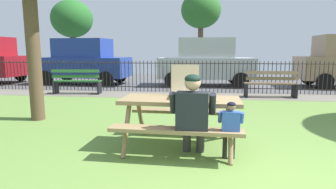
% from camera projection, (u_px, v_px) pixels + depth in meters
% --- Properties ---
extents(ground, '(28.00, 11.25, 0.02)m').
position_uv_depth(ground, '(257.00, 147.00, 4.44)').
color(ground, olive).
extents(cobblestone_walkway, '(28.00, 1.40, 0.01)m').
position_uv_depth(cobblestone_walkway, '(228.00, 96.00, 9.27)').
color(cobblestone_walkway, slate).
extents(street_asphalt, '(28.00, 7.75, 0.01)m').
position_uv_depth(street_asphalt, '(219.00, 81.00, 13.76)').
color(street_asphalt, '#515154').
extents(picnic_table_foreground, '(1.85, 1.55, 0.79)m').
position_uv_depth(picnic_table_foreground, '(180.00, 109.00, 4.32)').
color(picnic_table_foreground, '#937950').
rests_on(picnic_table_foreground, ground).
extents(pizza_box_open, '(0.46, 0.49, 0.50)m').
position_uv_depth(pizza_box_open, '(185.00, 89.00, 4.41)').
color(pizza_box_open, tan).
rests_on(pizza_box_open, picnic_table_foreground).
extents(pizza_slice_on_table, '(0.23, 0.28, 0.02)m').
position_uv_depth(pizza_slice_on_table, '(211.00, 101.00, 4.06)').
color(pizza_slice_on_table, '#E4D058').
rests_on(pizza_slice_on_table, picnic_table_foreground).
extents(adult_at_table, '(0.62, 0.60, 1.19)m').
position_uv_depth(adult_at_table, '(193.00, 113.00, 3.79)').
color(adult_at_table, '#343434').
rests_on(adult_at_table, ground).
extents(child_at_table, '(0.33, 0.32, 0.84)m').
position_uv_depth(child_at_table, '(230.00, 126.00, 3.71)').
color(child_at_table, black).
rests_on(child_at_table, ground).
extents(iron_fence_streetside, '(21.15, 0.03, 1.12)m').
position_uv_depth(iron_fence_streetside, '(226.00, 77.00, 9.87)').
color(iron_fence_streetside, '#2D2823').
rests_on(iron_fence_streetside, ground).
extents(park_bench_left, '(1.63, 0.60, 0.85)m').
position_uv_depth(park_bench_left, '(77.00, 82.00, 9.65)').
color(park_bench_left, '#2A632D').
rests_on(park_bench_left, ground).
extents(park_bench_center, '(1.62, 0.53, 0.85)m').
position_uv_depth(park_bench_center, '(271.00, 85.00, 8.92)').
color(park_bench_center, brown).
rests_on(park_bench_center, ground).
extents(parked_car_left, '(3.98, 2.00, 1.98)m').
position_uv_depth(parked_car_left, '(84.00, 61.00, 12.35)').
color(parked_car_left, navy).
rests_on(parked_car_left, ground).
extents(parked_car_center, '(3.95, 1.94, 1.98)m').
position_uv_depth(parked_car_center, '(206.00, 62.00, 11.75)').
color(parked_car_center, '#B0B5BA').
rests_on(parked_car_center, ground).
extents(far_tree_left, '(2.91, 2.91, 5.00)m').
position_uv_depth(far_tree_left, '(72.00, 19.00, 19.99)').
color(far_tree_left, brown).
rests_on(far_tree_left, ground).
extents(far_tree_midleft, '(2.67, 2.67, 5.35)m').
position_uv_depth(far_tree_midleft, '(201.00, 11.00, 18.89)').
color(far_tree_midleft, brown).
rests_on(far_tree_midleft, ground).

